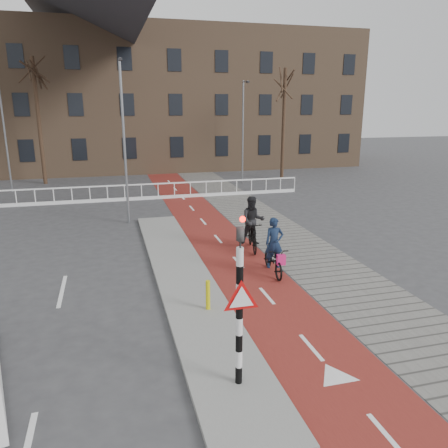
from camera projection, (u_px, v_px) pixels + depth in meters
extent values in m
plane|color=#38383A|center=(238.00, 335.00, 10.90)|extent=(120.00, 120.00, 0.00)
cube|color=maroon|center=(208.00, 227.00, 20.59)|extent=(2.50, 60.00, 0.01)
cube|color=slate|center=(264.00, 223.00, 21.29)|extent=(3.00, 60.00, 0.01)
cube|color=gray|center=(183.00, 277.00, 14.44)|extent=(1.80, 16.00, 0.12)
cylinder|color=black|center=(239.00, 318.00, 8.47)|extent=(0.14, 0.14, 2.88)
imported|color=black|center=(240.00, 227.00, 7.99)|extent=(0.13, 0.16, 0.80)
cylinder|color=#FF0C05|center=(243.00, 219.00, 7.81)|extent=(0.11, 0.02, 0.11)
cylinder|color=#CCC20B|center=(208.00, 295.00, 11.93)|extent=(0.12, 0.12, 0.84)
imported|color=black|center=(274.00, 260.00, 14.74)|extent=(0.78, 1.92, 0.99)
imported|color=#13213B|center=(274.00, 243.00, 14.58)|extent=(0.65, 0.45, 1.72)
cube|color=#D81E6C|center=(281.00, 260.00, 14.18)|extent=(0.29, 0.20, 0.34)
imported|color=black|center=(252.00, 235.00, 17.16)|extent=(0.92, 2.10, 1.22)
imported|color=black|center=(253.00, 221.00, 17.00)|extent=(1.04, 0.88, 1.91)
cube|color=silver|center=(71.00, 188.00, 25.25)|extent=(28.00, 0.08, 0.08)
cube|color=silver|center=(73.00, 202.00, 25.47)|extent=(28.00, 0.10, 0.20)
cube|color=#7F6047|center=(102.00, 100.00, 38.40)|extent=(46.00, 10.00, 12.00)
cylinder|color=#2F1F15|center=(39.00, 122.00, 30.82)|extent=(0.28, 0.28, 8.80)
cylinder|color=#2F1F15|center=(283.00, 125.00, 33.05)|extent=(0.26, 0.26, 8.21)
cylinder|color=slate|center=(124.00, 144.00, 20.30)|extent=(0.12, 0.12, 7.58)
cylinder|color=slate|center=(4.00, 127.00, 27.88)|extent=(0.12, 0.12, 8.39)
cylinder|color=slate|center=(243.00, 133.00, 31.56)|extent=(0.12, 0.12, 7.24)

